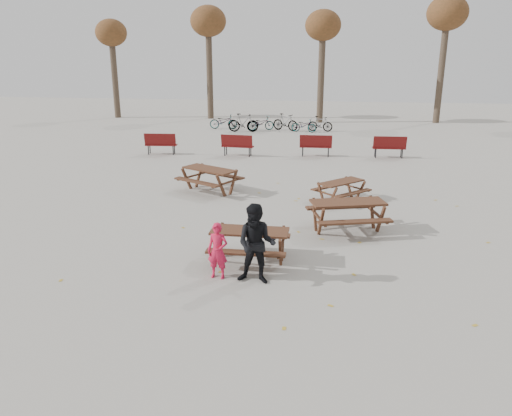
# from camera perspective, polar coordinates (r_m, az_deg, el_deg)

# --- Properties ---
(ground) EXTENTS (80.00, 80.00, 0.00)m
(ground) POSITION_cam_1_polar(r_m,az_deg,el_deg) (11.86, -0.71, -6.05)
(ground) COLOR gray
(ground) RESTS_ON ground
(main_picnic_table) EXTENTS (1.80, 1.45, 0.78)m
(main_picnic_table) POSITION_cam_1_polar(r_m,az_deg,el_deg) (11.64, -0.72, -3.41)
(main_picnic_table) COLOR #3B1F15
(main_picnic_table) RESTS_ON ground
(food_tray) EXTENTS (0.18, 0.11, 0.03)m
(food_tray) POSITION_cam_1_polar(r_m,az_deg,el_deg) (11.44, -0.45, -2.69)
(food_tray) COLOR white
(food_tray) RESTS_ON main_picnic_table
(bread_roll) EXTENTS (0.14, 0.06, 0.05)m
(bread_roll) POSITION_cam_1_polar(r_m,az_deg,el_deg) (11.42, -0.45, -2.49)
(bread_roll) COLOR tan
(bread_roll) RESTS_ON food_tray
(soda_bottle) EXTENTS (0.07, 0.07, 0.17)m
(soda_bottle) POSITION_cam_1_polar(r_m,az_deg,el_deg) (11.38, -0.84, -2.50)
(soda_bottle) COLOR silver
(soda_bottle) RESTS_ON main_picnic_table
(child) EXTENTS (0.49, 0.35, 1.25)m
(child) POSITION_cam_1_polar(r_m,az_deg,el_deg) (10.82, -4.40, -4.91)
(child) COLOR red
(child) RESTS_ON ground
(adult) EXTENTS (0.88, 0.71, 1.74)m
(adult) POSITION_cam_1_polar(r_m,az_deg,el_deg) (10.48, 0.05, -4.16)
(adult) COLOR black
(adult) RESTS_ON ground
(picnic_table_east) EXTENTS (2.35, 2.09, 0.85)m
(picnic_table_east) POSITION_cam_1_polar(r_m,az_deg,el_deg) (13.84, 10.39, -0.95)
(picnic_table_east) COLOR #3B1F15
(picnic_table_east) RESTS_ON ground
(picnic_table_north) EXTENTS (2.45, 2.30, 0.83)m
(picnic_table_north) POSITION_cam_1_polar(r_m,az_deg,el_deg) (17.60, -5.31, 3.20)
(picnic_table_north) COLOR #3B1F15
(picnic_table_north) RESTS_ON ground
(picnic_table_far) EXTENTS (2.00, 2.01, 0.68)m
(picnic_table_far) POSITION_cam_1_polar(r_m,az_deg,el_deg) (16.63, 9.69, 1.90)
(picnic_table_far) COLOR #3B1F15
(picnic_table_far) RESTS_ON ground
(park_bench_row) EXTENTS (12.30, 1.34, 1.03)m
(park_bench_row) POSITION_cam_1_polar(r_m,az_deg,el_deg) (23.66, 2.17, 7.20)
(park_bench_row) COLOR maroon
(park_bench_row) RESTS_ON ground
(bicycle_row) EXTENTS (7.82, 1.84, 1.11)m
(bicycle_row) POSITION_cam_1_polar(r_m,az_deg,el_deg) (31.42, 1.24, 9.70)
(bicycle_row) COLOR black
(bicycle_row) RESTS_ON ground
(tree_row) EXTENTS (32.17, 3.52, 8.26)m
(tree_row) POSITION_cam_1_polar(r_m,az_deg,el_deg) (35.93, 7.51, 19.67)
(tree_row) COLOR #382B21
(tree_row) RESTS_ON ground
(fallen_leaves) EXTENTS (11.00, 11.00, 0.01)m
(fallen_leaves) POSITION_cam_1_polar(r_m,az_deg,el_deg) (14.11, 2.90, -2.14)
(fallen_leaves) COLOR #B4922B
(fallen_leaves) RESTS_ON ground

